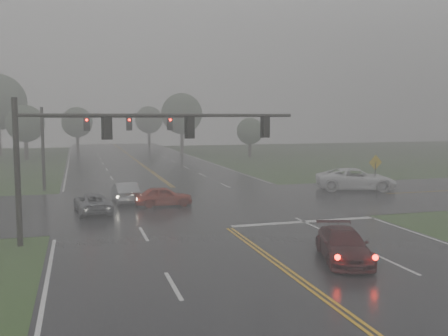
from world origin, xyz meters
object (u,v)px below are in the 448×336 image
object	(u,v)px
car_grey	(93,212)
sedan_silver	(125,202)
sedan_maroon	(343,261)
sedan_red	(164,206)
signal_gantry_near	(112,140)
signal_gantry_far	(88,132)
pickup_white	(356,190)

from	to	relation	value
car_grey	sedan_silver	bearing A→B (deg)	-130.99
sedan_maroon	sedan_red	world-z (taller)	sedan_red
sedan_silver	car_grey	distance (m)	3.97
signal_gantry_near	car_grey	bearing A→B (deg)	96.15
sedan_red	signal_gantry_far	world-z (taller)	signal_gantry_far
car_grey	sedan_red	bearing A→B (deg)	-174.35
pickup_white	signal_gantry_far	distance (m)	22.14
sedan_silver	pickup_white	world-z (taller)	pickup_white
sedan_maroon	signal_gantry_near	bearing A→B (deg)	161.39
signal_gantry_near	signal_gantry_far	xyz separation A→B (m)	(-0.69, 17.89, -0.11)
sedan_silver	pickup_white	distance (m)	18.36
sedan_maroon	signal_gantry_near	world-z (taller)	signal_gantry_near
sedan_red	pickup_white	world-z (taller)	pickup_white
signal_gantry_far	sedan_silver	bearing A→B (deg)	-73.40
sedan_silver	pickup_white	size ratio (longest dim) A/B	0.67
sedan_silver	signal_gantry_far	bearing A→B (deg)	-76.04
car_grey	signal_gantry_near	distance (m)	8.78
car_grey	sedan_maroon	bearing A→B (deg)	119.06
sedan_maroon	car_grey	world-z (taller)	sedan_maroon
car_grey	signal_gantry_far	distance (m)	11.55
sedan_silver	sedan_maroon	bearing A→B (deg)	110.64
sedan_maroon	car_grey	distance (m)	16.64
sedan_silver	signal_gantry_far	world-z (taller)	signal_gantry_far
sedan_silver	signal_gantry_near	distance (m)	11.70
sedan_silver	car_grey	size ratio (longest dim) A/B	0.99
sedan_maroon	pickup_white	distance (m)	20.60
car_grey	signal_gantry_near	xyz separation A→B (m)	(0.79, -7.33, 4.78)
sedan_red	pickup_white	xyz separation A→B (m)	(16.05, 2.79, 0.00)
sedan_red	car_grey	size ratio (longest dim) A/B	0.89
car_grey	signal_gantry_near	bearing A→B (deg)	90.22
signal_gantry_far	sedan_maroon	bearing A→B (deg)	-68.68
signal_gantry_near	sedan_red	bearing A→B (deg)	65.36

